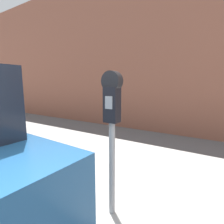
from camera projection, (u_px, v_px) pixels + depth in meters
name	position (u px, v px, depth m)	size (l,w,h in m)	color
sidewalk	(144.00, 177.00, 2.94)	(24.00, 2.80, 0.14)	#9E9B96
building_facade	(188.00, 43.00, 5.23)	(24.00, 0.30, 5.67)	#935642
parking_meter	(112.00, 119.00, 1.87)	(0.21, 0.13, 1.62)	gray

